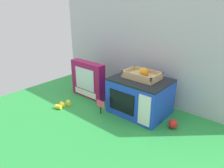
# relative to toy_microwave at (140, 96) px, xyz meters

# --- Properties ---
(ground_plane) EXTENTS (1.70, 1.70, 0.00)m
(ground_plane) POSITION_rel_toy_microwave_xyz_m (-0.15, -0.01, -0.12)
(ground_plane) COLOR green
(ground_plane) RESTS_ON ground
(display_back_panel) EXTENTS (1.61, 0.03, 0.77)m
(display_back_panel) POSITION_rel_toy_microwave_xyz_m (-0.15, 0.23, 0.26)
(display_back_panel) COLOR #B7BABF
(display_back_panel) RESTS_ON ground
(toy_microwave) EXTENTS (0.38, 0.30, 0.25)m
(toy_microwave) POSITION_rel_toy_microwave_xyz_m (0.00, 0.00, 0.00)
(toy_microwave) COLOR blue
(toy_microwave) RESTS_ON ground
(food_groups_crate) EXTENTS (0.23, 0.15, 0.08)m
(food_groups_crate) POSITION_rel_toy_microwave_xyz_m (-0.00, 0.02, 0.15)
(food_groups_crate) COLOR tan
(food_groups_crate) RESTS_ON toy_microwave
(cookie_set_box) EXTENTS (0.31, 0.07, 0.29)m
(cookie_set_box) POSITION_rel_toy_microwave_xyz_m (-0.46, -0.05, 0.02)
(cookie_set_box) COLOR #99144C
(cookie_set_box) RESTS_ON ground
(price_sign) EXTENTS (0.07, 0.01, 0.10)m
(price_sign) POSITION_rel_toy_microwave_xyz_m (-0.19, -0.20, -0.06)
(price_sign) COLOR black
(price_sign) RESTS_ON ground
(loose_toy_banana) EXTENTS (0.06, 0.13, 0.03)m
(loose_toy_banana) POSITION_rel_toy_microwave_xyz_m (-0.47, -0.30, -0.11)
(loose_toy_banana) COLOR yellow
(loose_toy_banana) RESTS_ON ground
(loose_toy_apple) EXTENTS (0.06, 0.06, 0.06)m
(loose_toy_apple) POSITION_rel_toy_microwave_xyz_m (0.27, -0.03, -0.09)
(loose_toy_apple) COLOR red
(loose_toy_apple) RESTS_ON ground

